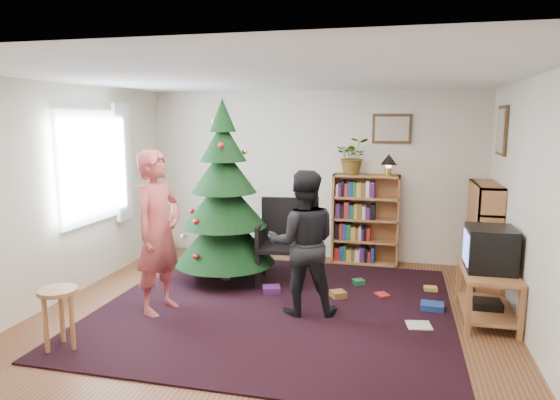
% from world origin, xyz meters
% --- Properties ---
extents(floor, '(5.00, 5.00, 0.00)m').
position_xyz_m(floor, '(0.00, 0.00, 0.00)').
color(floor, brown).
rests_on(floor, ground).
extents(ceiling, '(5.00, 5.00, 0.00)m').
position_xyz_m(ceiling, '(0.00, 0.00, 2.50)').
color(ceiling, white).
rests_on(ceiling, wall_back).
extents(wall_back, '(5.00, 0.02, 2.50)m').
position_xyz_m(wall_back, '(0.00, 2.50, 1.25)').
color(wall_back, silver).
rests_on(wall_back, floor).
extents(wall_front, '(5.00, 0.02, 2.50)m').
position_xyz_m(wall_front, '(0.00, -2.50, 1.25)').
color(wall_front, silver).
rests_on(wall_front, floor).
extents(wall_left, '(0.02, 5.00, 2.50)m').
position_xyz_m(wall_left, '(-2.50, 0.00, 1.25)').
color(wall_left, silver).
rests_on(wall_left, floor).
extents(wall_right, '(0.02, 5.00, 2.50)m').
position_xyz_m(wall_right, '(2.50, 0.00, 1.25)').
color(wall_right, silver).
rests_on(wall_right, floor).
extents(rug, '(3.80, 3.60, 0.02)m').
position_xyz_m(rug, '(0.00, 0.30, 0.01)').
color(rug, black).
rests_on(rug, floor).
extents(window_pane, '(0.04, 1.20, 1.40)m').
position_xyz_m(window_pane, '(-2.47, 0.60, 1.50)').
color(window_pane, silver).
rests_on(window_pane, wall_left).
extents(curtain, '(0.06, 0.35, 1.60)m').
position_xyz_m(curtain, '(-2.43, 1.30, 1.50)').
color(curtain, white).
rests_on(curtain, wall_left).
extents(picture_back, '(0.55, 0.03, 0.42)m').
position_xyz_m(picture_back, '(1.15, 2.48, 1.95)').
color(picture_back, '#4C3319').
rests_on(picture_back, wall_back).
extents(picture_right, '(0.03, 0.50, 0.60)m').
position_xyz_m(picture_right, '(2.48, 1.75, 1.95)').
color(picture_right, '#4C3319').
rests_on(picture_right, wall_right).
extents(christmas_tree, '(1.29, 1.29, 2.35)m').
position_xyz_m(christmas_tree, '(-0.88, 1.08, 0.98)').
color(christmas_tree, '#3F2816').
rests_on(christmas_tree, rug).
extents(bookshelf_back, '(0.95, 0.30, 1.30)m').
position_xyz_m(bookshelf_back, '(0.82, 2.34, 0.66)').
color(bookshelf_back, '#A16439').
rests_on(bookshelf_back, floor).
extents(bookshelf_right, '(0.30, 0.95, 1.30)m').
position_xyz_m(bookshelf_right, '(2.34, 1.74, 0.66)').
color(bookshelf_right, '#A16439').
rests_on(bookshelf_right, floor).
extents(tv_stand, '(0.53, 0.96, 0.55)m').
position_xyz_m(tv_stand, '(2.22, 0.50, 0.33)').
color(tv_stand, '#A16439').
rests_on(tv_stand, floor).
extents(crt_tv, '(0.48, 0.51, 0.45)m').
position_xyz_m(crt_tv, '(2.22, 0.50, 0.77)').
color(crt_tv, black).
rests_on(crt_tv, tv_stand).
extents(armchair, '(0.65, 0.66, 1.08)m').
position_xyz_m(armchair, '(-0.14, 1.25, 0.59)').
color(armchair, black).
rests_on(armchair, rug).
extents(stool, '(0.35, 0.35, 0.58)m').
position_xyz_m(stool, '(-1.67, -1.15, 0.45)').
color(stool, '#A16439').
rests_on(stool, floor).
extents(person_standing, '(0.55, 0.72, 1.77)m').
position_xyz_m(person_standing, '(-1.21, -0.08, 0.89)').
color(person_standing, '#AD4545').
rests_on(person_standing, rug).
extents(person_by_chair, '(0.87, 0.74, 1.57)m').
position_xyz_m(person_by_chair, '(0.31, 0.24, 0.78)').
color(person_by_chair, black).
rests_on(person_by_chair, rug).
extents(potted_plant, '(0.53, 0.48, 0.53)m').
position_xyz_m(potted_plant, '(0.62, 2.34, 1.56)').
color(potted_plant, gray).
rests_on(potted_plant, bookshelf_back).
extents(table_lamp, '(0.23, 0.23, 0.30)m').
position_xyz_m(table_lamp, '(1.12, 2.34, 1.50)').
color(table_lamp, '#A57F33').
rests_on(table_lamp, bookshelf_back).
extents(floor_clutter, '(2.08, 1.33, 0.08)m').
position_xyz_m(floor_clutter, '(1.05, 0.82, 0.04)').
color(floor_clutter, '#A51E19').
rests_on(floor_clutter, rug).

